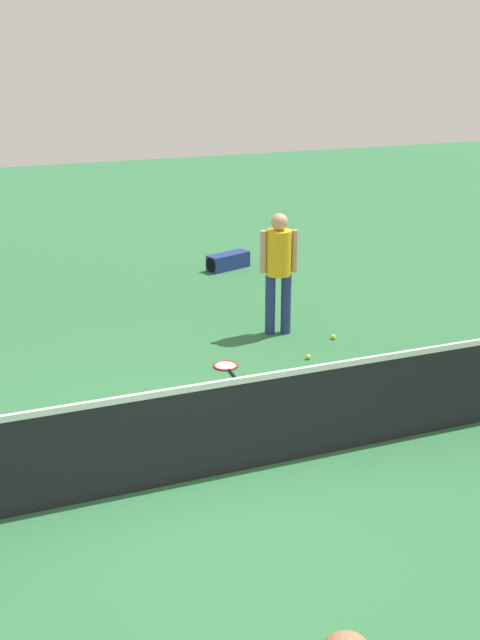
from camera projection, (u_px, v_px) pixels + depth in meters
ground_plane at (184, 482)px, 7.41m from camera, size 40.00×40.00×0.00m
court_net at (182, 434)px, 7.24m from camera, size 10.09×0.09×1.07m
player_near_side at (279, 264)px, 10.77m from camera, size 0.52×0.42×1.70m
tennis_racket_near_player at (226, 366)px, 9.96m from camera, size 0.33×0.59×0.03m
tennis_ball_near_player at (77, 413)px, 8.68m from camera, size 0.07×0.07×0.07m
tennis_ball_by_net at (308, 357)px, 10.20m from camera, size 0.07×0.07×0.07m
tennis_ball_midcourt at (138, 402)px, 8.93m from camera, size 0.07×0.07×0.07m
tennis_ball_baseline at (333, 337)px, 10.88m from camera, size 0.07×0.07×0.07m
equipment_bag at (227, 261)px, 14.11m from camera, size 0.85×0.53×0.28m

